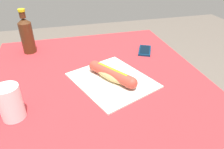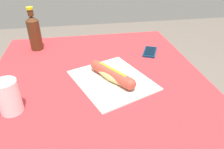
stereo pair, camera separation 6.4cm
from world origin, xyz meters
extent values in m
cylinder|color=brown|center=(0.39, -0.34, 0.36)|extent=(0.07, 0.07, 0.72)
cylinder|color=brown|center=(0.39, 0.34, 0.36)|extent=(0.07, 0.07, 0.72)
cube|color=brown|center=(0.00, 0.00, 0.73)|extent=(0.94, 0.84, 0.03)
cube|color=#B72D33|center=(0.00, 0.00, 0.75)|extent=(1.00, 0.90, 0.00)
cube|color=silver|center=(-0.03, -0.06, 0.75)|extent=(0.39, 0.37, 0.01)
ellipsoid|color=#E5BC75|center=(-0.03, -0.06, 0.78)|extent=(0.19, 0.15, 0.04)
cylinder|color=#B24233|center=(-0.03, -0.06, 0.78)|extent=(0.19, 0.15, 0.05)
sphere|color=#B24233|center=(0.06, 0.00, 0.78)|extent=(0.05, 0.05, 0.05)
sphere|color=#B24233|center=(-0.11, -0.11, 0.78)|extent=(0.05, 0.05, 0.05)
cube|color=yellow|center=(-0.03, -0.06, 0.80)|extent=(0.13, 0.09, 0.00)
cube|color=#0A2D4C|center=(0.20, -0.29, 0.75)|extent=(0.14, 0.11, 0.01)
cube|color=black|center=(0.20, -0.29, 0.76)|extent=(0.11, 0.09, 0.00)
cylinder|color=#4C2814|center=(0.35, 0.29, 0.83)|extent=(0.06, 0.06, 0.15)
cone|color=#4C2814|center=(0.35, 0.29, 0.92)|extent=(0.06, 0.06, 0.02)
cylinder|color=#4C2814|center=(0.35, 0.29, 0.94)|extent=(0.03, 0.03, 0.03)
cylinder|color=yellow|center=(0.35, 0.29, 0.96)|extent=(0.03, 0.03, 0.01)
cylinder|color=white|center=(-0.15, 0.30, 0.81)|extent=(0.07, 0.07, 0.12)
camera|label=1|loc=(-0.72, 0.13, 1.22)|focal=33.74mm
camera|label=2|loc=(-0.74, 0.06, 1.22)|focal=33.74mm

